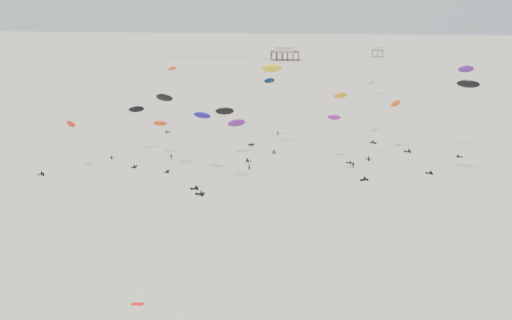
# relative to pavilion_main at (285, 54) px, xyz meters

# --- Properties ---
(ground_plane) EXTENTS (900.00, 900.00, 0.00)m
(ground_plane) POSITION_rel_pavilion_main_xyz_m (10.00, -150.00, -4.22)
(ground_plane) COLOR beige
(pavilion_main) EXTENTS (21.00, 13.00, 9.80)m
(pavilion_main) POSITION_rel_pavilion_main_xyz_m (0.00, 0.00, 0.00)
(pavilion_main) COLOR brown
(pavilion_main) RESTS_ON ground
(pavilion_small) EXTENTS (9.00, 7.00, 8.00)m
(pavilion_small) POSITION_rel_pavilion_main_xyz_m (70.00, 30.00, -0.74)
(pavilion_small) COLOR brown
(pavilion_small) RESTS_ON ground
(pier_fence) EXTENTS (80.20, 0.20, 1.50)m
(pier_fence) POSITION_rel_pavilion_main_xyz_m (-52.00, -0.00, -3.45)
(pier_fence) COLOR black
(pier_fence) RESTS_ON ground
(rig_0) EXTENTS (8.36, 11.38, 14.88)m
(rig_0) POSITION_rel_pavilion_main_xyz_m (-28.75, -236.56, 6.46)
(rig_0) COLOR black
(rig_0) RESTS_ON ground
(rig_1) EXTENTS (6.22, 15.71, 15.93)m
(rig_1) POSITION_rel_pavilion_main_xyz_m (-21.38, -240.40, 2.71)
(rig_1) COLOR black
(rig_1) RESTS_ON ground
(rig_2) EXTENTS (7.16, 5.84, 12.94)m
(rig_2) POSITION_rel_pavilion_main_xyz_m (29.64, -237.06, 4.85)
(rig_2) COLOR black
(rig_2) RESTS_ON ground
(rig_3) EXTENTS (3.89, 5.87, 19.21)m
(rig_3) POSITION_rel_pavilion_main_xyz_m (39.27, -235.20, 4.58)
(rig_3) COLOR black
(rig_3) RESTS_ON ground
(rig_4) EXTENTS (7.64, 12.46, 20.20)m
(rig_4) POSITION_rel_pavilion_main_xyz_m (7.31, -219.70, 8.42)
(rig_4) COLOR black
(rig_4) RESTS_ON ground
(rig_5) EXTENTS (4.54, 15.63, 19.54)m
(rig_5) POSITION_rel_pavilion_main_xyz_m (40.96, -210.30, 8.96)
(rig_5) COLOR black
(rig_5) RESTS_ON ground
(rig_6) EXTENTS (9.12, 9.13, 13.80)m
(rig_6) POSITION_rel_pavilion_main_xyz_m (-41.17, -255.23, 4.03)
(rig_6) COLOR black
(rig_6) RESTS_ON ground
(rig_7) EXTENTS (6.33, 10.20, 25.03)m
(rig_7) POSITION_rel_pavilion_main_xyz_m (10.40, -226.78, 16.51)
(rig_7) COLOR black
(rig_7) RESTS_ON ground
(rig_8) EXTENTS (5.35, 16.54, 19.07)m
(rig_8) POSITION_rel_pavilion_main_xyz_m (-4.92, -253.43, 7.83)
(rig_8) COLOR black
(rig_8) RESTS_ON ground
(rig_9) EXTENTS (7.70, 12.01, 19.52)m
(rig_9) POSITION_rel_pavilion_main_xyz_m (0.86, -260.92, 8.38)
(rig_9) COLOR black
(rig_9) RESTS_ON ground
(rig_10) EXTENTS (4.41, 5.43, 21.83)m
(rig_10) POSITION_rel_pavilion_main_xyz_m (-24.51, -212.23, 9.44)
(rig_10) COLOR black
(rig_10) RESTS_ON ground
(rig_11) EXTENTS (10.04, 7.36, 21.27)m
(rig_11) POSITION_rel_pavilion_main_xyz_m (31.55, -250.72, 9.19)
(rig_11) COLOR black
(rig_11) RESTS_ON ground
(rig_12) EXTENTS (10.92, 4.28, 24.42)m
(rig_12) POSITION_rel_pavilion_main_xyz_m (59.04, -245.79, 15.86)
(rig_12) COLOR black
(rig_12) RESTS_ON ground
(rig_13) EXTENTS (5.20, 11.24, 25.18)m
(rig_13) POSITION_rel_pavilion_main_xyz_m (65.54, -223.22, 16.47)
(rig_13) COLOR black
(rig_13) RESTS_ON ground
(rig_14) EXTENTS (8.05, 10.66, 11.57)m
(rig_14) POSITION_rel_pavilion_main_xyz_m (1.79, -235.97, 3.54)
(rig_14) COLOR black
(rig_14) RESTS_ON ground
(rig_15) EXTENTS (5.66, 6.92, 20.11)m
(rig_15) POSITION_rel_pavilion_main_xyz_m (-14.95, -250.07, 12.42)
(rig_15) COLOR black
(rig_15) RESTS_ON ground
(rig_16) EXTENTS (7.47, 7.11, 14.88)m
(rig_16) POSITION_rel_pavilion_main_xyz_m (47.52, -225.01, 6.56)
(rig_16) COLOR black
(rig_16) RESTS_ON ground
(spectator_0) EXTENTS (0.94, 0.84, 2.15)m
(spectator_0) POSITION_rel_pavilion_main_xyz_m (6.69, -249.41, -4.22)
(spectator_0) COLOR black
(spectator_0) RESTS_ON ground
(spectator_1) EXTENTS (1.03, 0.62, 2.08)m
(spectator_1) POSITION_rel_pavilion_main_xyz_m (33.86, -244.20, -4.22)
(spectator_1) COLOR black
(spectator_1) RESTS_ON ground
(spectator_2) EXTENTS (1.27, 0.82, 2.01)m
(spectator_2) POSITION_rel_pavilion_main_xyz_m (-16.16, -242.91, -4.22)
(spectator_2) COLOR black
(spectator_2) RESTS_ON ground
(spectator_3) EXTENTS (0.92, 0.92, 2.12)m
(spectator_3) POSITION_rel_pavilion_main_xyz_m (11.41, -213.50, -4.22)
(spectator_3) COLOR black
(spectator_3) RESTS_ON ground
(grounded_kite_b) EXTENTS (1.86, 0.86, 0.07)m
(grounded_kite_b) POSITION_rel_pavilion_main_xyz_m (-1.67, -311.07, -4.22)
(grounded_kite_b) COLOR red
(grounded_kite_b) RESTS_ON ground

